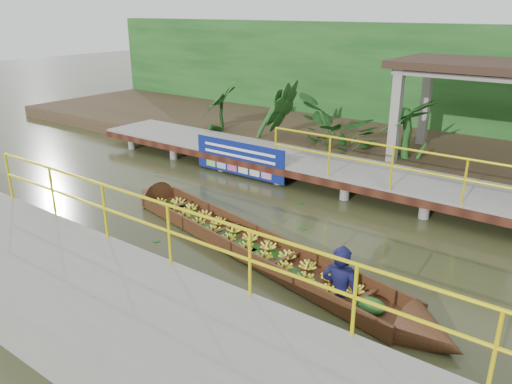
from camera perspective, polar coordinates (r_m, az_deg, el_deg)
The scene contains 9 objects.
ground at distance 11.03m, azimuth -1.03°, elevation -3.78°, with size 80.00×80.00×0.00m, color #31341A.
land_strip at distance 17.19m, azimuth 14.43°, elevation 5.27°, with size 30.00×8.00×0.45m, color #35271A.
far_dock at distance 13.55m, azimuth 7.89°, elevation 2.85°, with size 16.00×2.06×1.66m.
near_dock at distance 7.64m, azimuth -14.78°, elevation -13.81°, with size 18.00×2.40×1.73m.
pavilion at distance 14.71m, azimuth 24.48°, elevation 11.98°, with size 4.40×3.00×3.00m.
foliage_backdrop at distance 19.16m, azimuth 17.88°, elevation 11.87°, with size 30.00×0.80×4.00m, color #143E14.
vendor_boat at distance 9.47m, azimuth 1.20°, elevation -6.27°, with size 8.66×2.63×2.11m.
blue_banner at distance 13.93m, azimuth -1.94°, elevation 3.86°, with size 3.03×0.04×0.95m.
tropical_plants at distance 14.57m, azimuth 15.37°, elevation 6.67°, with size 14.27×1.27×1.59m.
Camera 1 is at (6.15, -7.97, 4.51)m, focal length 35.00 mm.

